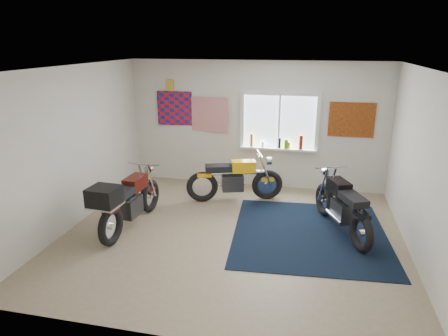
% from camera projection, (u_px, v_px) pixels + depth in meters
% --- Properties ---
extents(ground, '(5.50, 5.50, 0.00)m').
position_uv_depth(ground, '(232.00, 235.00, 6.62)').
color(ground, '#9E896B').
rests_on(ground, ground).
extents(room_shell, '(5.50, 5.50, 5.50)m').
position_uv_depth(room_shell, '(233.00, 139.00, 6.12)').
color(room_shell, white).
rests_on(room_shell, ground).
extents(navy_rug, '(2.68, 2.78, 0.01)m').
position_uv_depth(navy_rug, '(310.00, 233.00, 6.66)').
color(navy_rug, black).
rests_on(navy_rug, ground).
extents(window_assembly, '(1.66, 0.17, 1.26)m').
position_uv_depth(window_assembly, '(279.00, 126.00, 8.40)').
color(window_assembly, white).
rests_on(window_assembly, room_shell).
extents(oil_bottles, '(1.12, 0.09, 0.30)m').
position_uv_depth(oil_bottles, '(282.00, 143.00, 8.42)').
color(oil_bottles, olive).
rests_on(oil_bottles, window_assembly).
extents(flag_display, '(1.60, 0.10, 1.17)m').
position_uv_depth(flag_display, '(170.00, 85.00, 8.67)').
color(flag_display, red).
rests_on(flag_display, room_shell).
extents(triumph_poster, '(0.90, 0.03, 0.70)m').
position_uv_depth(triumph_poster, '(352.00, 120.00, 8.05)').
color(triumph_poster, '#A54C14').
rests_on(triumph_poster, room_shell).
extents(yellow_triumph, '(1.88, 0.79, 0.98)m').
position_uv_depth(yellow_triumph, '(235.00, 180.00, 7.94)').
color(yellow_triumph, black).
rests_on(yellow_triumph, ground).
extents(black_chrome_bike, '(0.92, 1.85, 1.00)m').
position_uv_depth(black_chrome_bike, '(342.00, 207.00, 6.62)').
color(black_chrome_bike, black).
rests_on(black_chrome_bike, navy_rug).
extents(maroon_tourer, '(0.61, 1.98, 1.01)m').
position_uv_depth(maroon_tourer, '(126.00, 202.00, 6.64)').
color(maroon_tourer, black).
rests_on(maroon_tourer, ground).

